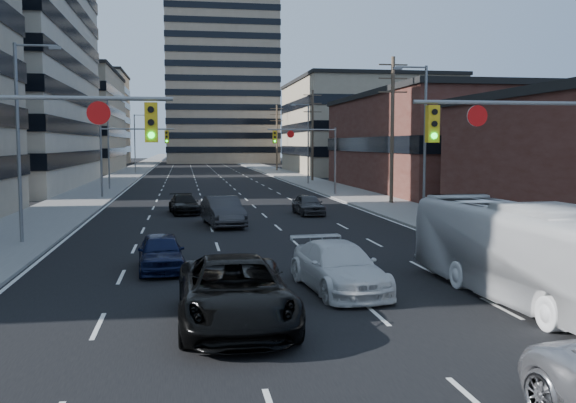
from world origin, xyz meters
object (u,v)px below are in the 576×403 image
Objects in this scene: white_van at (339,267)px; transit_bus at (527,253)px; sedan_blue at (161,252)px; black_pickup at (235,292)px.

transit_bus is (4.96, -2.32, 0.71)m from white_van.
transit_bus reaches higher than sedan_blue.
black_pickup reaches higher than white_van.
white_van is (3.48, 3.29, -0.10)m from black_pickup.
black_pickup is 4.79m from white_van.
black_pickup is 1.19× the size of white_van.
white_van reaches higher than sedan_blue.
black_pickup reaches higher than sedan_blue.
black_pickup is 8.52m from transit_bus.
sedan_blue is at bearing 105.85° from black_pickup.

